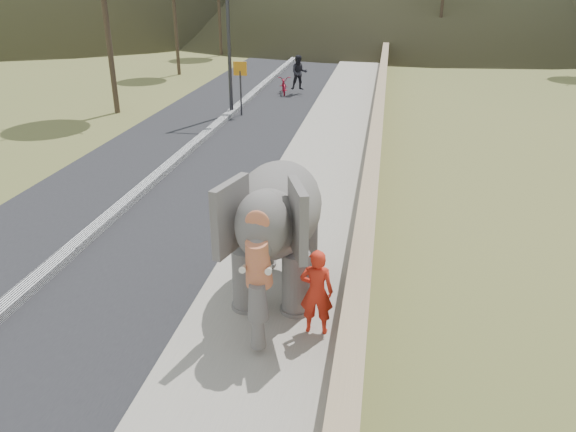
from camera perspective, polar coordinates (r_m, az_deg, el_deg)
The scene contains 10 objects.
ground at distance 11.79m, azimuth -0.74°, elevation -7.02°, with size 160.00×160.00×0.00m, color olive.
road at distance 21.96m, azimuth -8.88°, elevation 7.47°, with size 7.00×120.00×0.03m, color black.
median at distance 21.93m, azimuth -8.90°, elevation 7.70°, with size 0.35×120.00×0.22m, color black.
walkway at distance 20.92m, azimuth 4.32°, elevation 7.04°, with size 3.00×120.00×0.15m, color #9E9687.
parapet at distance 20.70m, azimuth 8.95°, elevation 8.02°, with size 0.30×120.00×1.10m, color tan.
lamppost at distance 25.44m, azimuth -5.48°, elevation 20.93°, with size 1.76×0.36×8.00m.
signboard at distance 25.60m, azimuth -4.86°, elevation 13.69°, with size 0.60×0.08×2.40m.
elephant_and_man at distance 10.81m, azimuth -1.01°, elevation -1.10°, with size 2.24×3.79×2.69m.
motorcyclist at distance 30.50m, azimuth 0.30°, elevation 13.74°, with size 1.84×1.96×2.04m.
trees at distance 41.36m, azimuth 11.05°, elevation 20.27°, with size 47.56×35.20×8.76m.
Camera 1 is at (1.89, -9.97, 6.00)m, focal length 35.00 mm.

